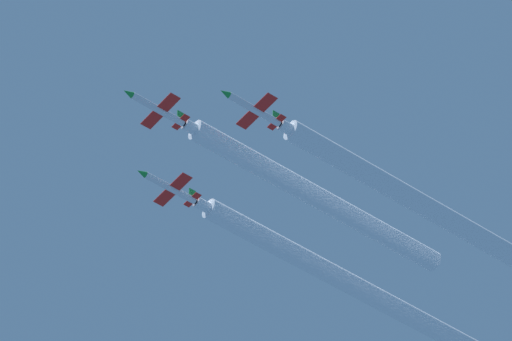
# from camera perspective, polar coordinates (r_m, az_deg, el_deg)

# --- Properties ---
(jet_lead) EXTENTS (9.00, 13.11, 3.15)m
(jet_lead) POSITION_cam_1_polar(r_m,az_deg,el_deg) (324.39, -3.02, 1.88)
(jet_lead) COLOR silver
(jet_left_wingman) EXTENTS (9.00, 13.11, 3.15)m
(jet_left_wingman) POSITION_cam_1_polar(r_m,az_deg,el_deg) (321.27, -0.11, 1.88)
(jet_left_wingman) COLOR silver
(jet_right_wingman) EXTENTS (9.00, 13.11, 3.15)m
(jet_right_wingman) POSITION_cam_1_polar(r_m,az_deg,el_deg) (334.54, -2.65, -0.50)
(jet_right_wingman) COLOR silver
(smoke_trail_lead) EXTENTS (3.86, 57.16, 3.86)m
(smoke_trail_lead) POSITION_cam_1_polar(r_m,az_deg,el_deg) (338.47, 1.75, -0.76)
(smoke_trail_lead) COLOR white
(smoke_trail_left_wingman) EXTENTS (3.86, 57.23, 3.86)m
(smoke_trail_left_wingman) POSITION_cam_1_polar(r_m,az_deg,el_deg) (336.74, 4.58, -0.78)
(smoke_trail_left_wingman) COLOR white
(smoke_trail_right_wingman) EXTENTS (3.86, 71.58, 3.86)m
(smoke_trail_right_wingman) POSITION_cam_1_polar(r_m,az_deg,el_deg) (352.80, 2.89, -3.44)
(smoke_trail_right_wingman) COLOR white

